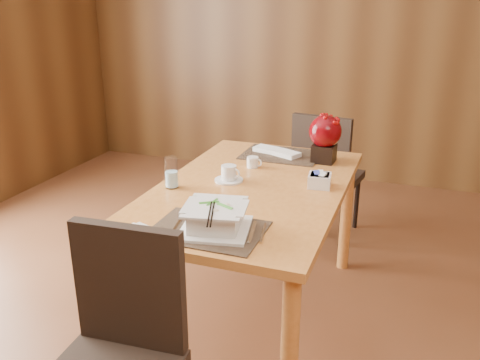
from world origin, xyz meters
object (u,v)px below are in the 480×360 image
(water_glass, at_px, (171,173))
(sugar_caddy, at_px, (320,180))
(coffee_cup, at_px, (229,174))
(creamer_jug, at_px, (253,162))
(soup_setting, at_px, (215,219))
(near_chair, at_px, (117,347))
(far_chair, at_px, (325,169))
(dining_table, at_px, (251,204))
(berry_decor, at_px, (325,136))
(bread_plate, at_px, (137,233))

(water_glass, distance_m, sugar_caddy, 0.73)
(coffee_cup, xyz_separation_m, creamer_jug, (0.04, 0.25, -0.01))
(water_glass, bearing_deg, creamer_jug, 57.63)
(soup_setting, distance_m, sugar_caddy, 0.71)
(near_chair, relative_size, far_chair, 1.02)
(dining_table, distance_m, soup_setting, 0.56)
(berry_decor, xyz_separation_m, near_chair, (-0.39, -1.56, -0.38))
(water_glass, bearing_deg, soup_setting, -44.40)
(bread_plate, distance_m, far_chair, 1.83)
(water_glass, distance_m, far_chair, 1.39)
(creamer_jug, relative_size, near_chair, 0.09)
(dining_table, xyz_separation_m, creamer_jug, (-0.09, 0.28, 0.13))
(coffee_cup, distance_m, creamer_jug, 0.25)
(sugar_caddy, bearing_deg, dining_table, -162.00)
(berry_decor, relative_size, near_chair, 0.29)
(berry_decor, relative_size, far_chair, 0.30)
(sugar_caddy, bearing_deg, water_glass, -159.24)
(bread_plate, bearing_deg, creamer_jug, 80.10)
(dining_table, distance_m, creamer_jug, 0.32)
(creamer_jug, height_order, far_chair, far_chair)
(creamer_jug, bearing_deg, soup_setting, -72.23)
(water_glass, relative_size, creamer_jug, 1.88)
(water_glass, bearing_deg, dining_table, 23.12)
(dining_table, height_order, soup_setting, soup_setting)
(soup_setting, distance_m, coffee_cup, 0.59)
(sugar_caddy, height_order, bread_plate, sugar_caddy)
(dining_table, relative_size, soup_setting, 4.73)
(dining_table, bearing_deg, berry_decor, 62.78)
(sugar_caddy, bearing_deg, near_chair, -111.18)
(dining_table, bearing_deg, far_chair, 81.08)
(soup_setting, bearing_deg, creamer_jug, 87.16)
(bread_plate, relative_size, far_chair, 0.15)
(creamer_jug, distance_m, near_chair, 1.35)
(dining_table, relative_size, far_chair, 1.65)
(dining_table, distance_m, bread_plate, 0.72)
(soup_setting, height_order, far_chair, far_chair)
(creamer_jug, xyz_separation_m, berry_decor, (0.35, 0.23, 0.12))
(soup_setting, xyz_separation_m, sugar_caddy, (0.29, 0.64, -0.02))
(coffee_cup, bearing_deg, bread_plate, -99.94)
(coffee_cup, bearing_deg, sugar_caddy, 9.62)
(creamer_jug, height_order, sugar_caddy, sugar_caddy)
(creamer_jug, distance_m, bread_plate, 0.96)
(water_glass, height_order, sugar_caddy, water_glass)
(creamer_jug, xyz_separation_m, near_chair, (-0.04, -1.33, -0.26))
(soup_setting, xyz_separation_m, far_chair, (0.14, 1.63, -0.29))
(sugar_caddy, xyz_separation_m, near_chair, (-0.45, -1.15, -0.26))
(berry_decor, bearing_deg, near_chair, -103.98)
(near_chair, bearing_deg, creamer_jug, 84.84)
(berry_decor, bearing_deg, water_glass, -133.23)
(dining_table, distance_m, berry_decor, 0.63)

